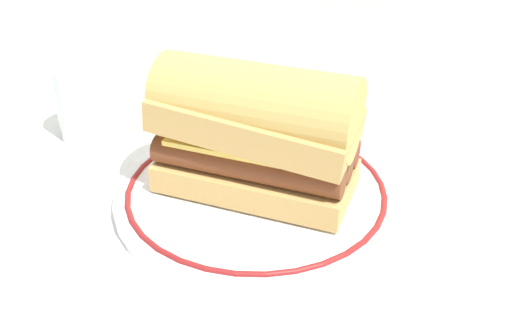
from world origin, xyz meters
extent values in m
plane|color=silver|center=(0.00, 0.00, 0.00)|extent=(1.50, 1.50, 0.00)
cylinder|color=white|center=(0.02, 0.03, 0.01)|extent=(0.28, 0.28, 0.01)
torus|color=maroon|center=(0.02, 0.03, 0.01)|extent=(0.26, 0.26, 0.01)
cube|color=tan|center=(0.02, 0.03, 0.03)|extent=(0.19, 0.10, 0.03)
cylinder|color=brown|center=(0.02, 0.00, 0.05)|extent=(0.19, 0.03, 0.03)
cylinder|color=brown|center=(0.02, 0.03, 0.05)|extent=(0.19, 0.03, 0.03)
cylinder|color=maroon|center=(0.02, 0.06, 0.05)|extent=(0.19, 0.03, 0.03)
cube|color=#EFC64C|center=(0.02, 0.03, 0.07)|extent=(0.16, 0.09, 0.01)
cube|color=tan|center=(0.02, 0.03, 0.09)|extent=(0.19, 0.10, 0.05)
cylinder|color=tan|center=(0.02, 0.03, 0.10)|extent=(0.19, 0.08, 0.08)
cylinder|color=silver|center=(-0.21, 0.09, 0.04)|extent=(0.07, 0.07, 0.09)
cylinder|color=gold|center=(-0.21, 0.09, 0.02)|extent=(0.06, 0.06, 0.04)
camera|label=1|loc=(0.18, -0.43, 0.33)|focal=40.75mm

